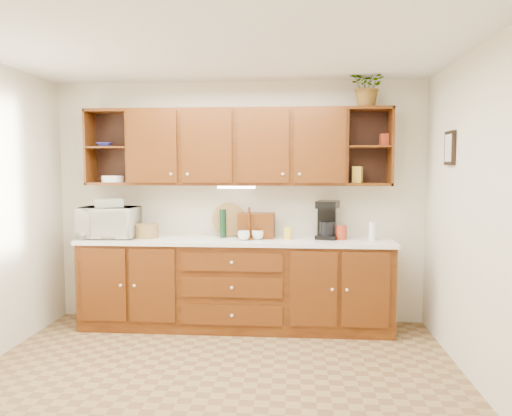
% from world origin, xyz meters
% --- Properties ---
extents(floor, '(4.00, 4.00, 0.00)m').
position_xyz_m(floor, '(0.00, 0.00, 0.00)').
color(floor, olive).
rests_on(floor, ground).
extents(ceiling, '(4.00, 4.00, 0.00)m').
position_xyz_m(ceiling, '(0.00, 0.00, 2.60)').
color(ceiling, white).
rests_on(ceiling, back_wall).
extents(back_wall, '(4.00, 0.00, 4.00)m').
position_xyz_m(back_wall, '(0.00, 1.75, 1.30)').
color(back_wall, beige).
rests_on(back_wall, floor).
extents(right_wall, '(0.00, 3.50, 3.50)m').
position_xyz_m(right_wall, '(2.00, 0.00, 1.30)').
color(right_wall, beige).
rests_on(right_wall, floor).
extents(base_cabinets, '(3.20, 0.60, 0.90)m').
position_xyz_m(base_cabinets, '(0.00, 1.45, 0.45)').
color(base_cabinets, '#381706').
rests_on(base_cabinets, floor).
extents(countertop, '(3.24, 0.64, 0.04)m').
position_xyz_m(countertop, '(0.00, 1.44, 0.92)').
color(countertop, white).
rests_on(countertop, base_cabinets).
extents(upper_cabinets, '(3.20, 0.33, 0.80)m').
position_xyz_m(upper_cabinets, '(0.01, 1.59, 1.89)').
color(upper_cabinets, '#381706').
rests_on(upper_cabinets, back_wall).
extents(undercabinet_light, '(0.40, 0.05, 0.02)m').
position_xyz_m(undercabinet_light, '(0.00, 1.53, 1.47)').
color(undercabinet_light, white).
rests_on(undercabinet_light, upper_cabinets).
extents(framed_picture, '(0.03, 0.24, 0.30)m').
position_xyz_m(framed_picture, '(1.98, 0.90, 1.85)').
color(framed_picture, black).
rests_on(framed_picture, right_wall).
extents(wicker_basket, '(0.28, 0.28, 0.14)m').
position_xyz_m(wicker_basket, '(-0.94, 1.44, 1.01)').
color(wicker_basket, olive).
rests_on(wicker_basket, countertop).
extents(microwave, '(0.60, 0.42, 0.32)m').
position_xyz_m(microwave, '(-1.33, 1.42, 1.10)').
color(microwave, '#EEE8CD').
rests_on(microwave, countertop).
extents(towel_stack, '(0.34, 0.30, 0.09)m').
position_xyz_m(towel_stack, '(-1.33, 1.42, 1.31)').
color(towel_stack, '#D6C064').
rests_on(towel_stack, microwave).
extents(wine_bottle, '(0.08, 0.08, 0.30)m').
position_xyz_m(wine_bottle, '(-0.14, 1.51, 1.09)').
color(wine_bottle, black).
rests_on(wine_bottle, countertop).
extents(woven_tray, '(0.38, 0.18, 0.36)m').
position_xyz_m(woven_tray, '(-0.09, 1.62, 0.95)').
color(woven_tray, olive).
rests_on(woven_tray, countertop).
extents(bread_box, '(0.38, 0.25, 0.26)m').
position_xyz_m(bread_box, '(0.21, 1.54, 1.07)').
color(bread_box, '#381706').
rests_on(bread_box, countertop).
extents(mug_tree, '(0.27, 0.28, 0.33)m').
position_xyz_m(mug_tree, '(0.15, 1.41, 0.99)').
color(mug_tree, '#381706').
rests_on(mug_tree, countertop).
extents(canister_red, '(0.14, 0.14, 0.14)m').
position_xyz_m(canister_red, '(1.09, 1.46, 1.01)').
color(canister_red, maroon).
rests_on(canister_red, countertop).
extents(canister_white, '(0.08, 0.08, 0.19)m').
position_xyz_m(canister_white, '(1.40, 1.41, 1.03)').
color(canister_white, white).
rests_on(canister_white, countertop).
extents(canister_yellow, '(0.09, 0.09, 0.12)m').
position_xyz_m(canister_yellow, '(0.55, 1.45, 1.00)').
color(canister_yellow, gold).
rests_on(canister_yellow, countertop).
extents(coffee_maker, '(0.27, 0.31, 0.39)m').
position_xyz_m(coffee_maker, '(0.95, 1.55, 1.13)').
color(coffee_maker, black).
rests_on(coffee_maker, countertop).
extents(bowl_stack, '(0.20, 0.20, 0.04)m').
position_xyz_m(bowl_stack, '(-1.42, 1.56, 1.92)').
color(bowl_stack, '#292B97').
rests_on(bowl_stack, upper_cabinets).
extents(plate_stack, '(0.26, 0.26, 0.07)m').
position_xyz_m(plate_stack, '(-1.34, 1.56, 1.56)').
color(plate_stack, white).
rests_on(plate_stack, upper_cabinets).
extents(pantry_box_yellow, '(0.12, 0.10, 0.17)m').
position_xyz_m(pantry_box_yellow, '(1.26, 1.58, 1.60)').
color(pantry_box_yellow, gold).
rests_on(pantry_box_yellow, upper_cabinets).
extents(pantry_box_red, '(0.09, 0.08, 0.12)m').
position_xyz_m(pantry_box_red, '(1.52, 1.56, 1.96)').
color(pantry_box_red, maroon).
rests_on(pantry_box_red, upper_cabinets).
extents(potted_plant, '(0.44, 0.40, 0.41)m').
position_xyz_m(potted_plant, '(1.35, 1.53, 2.49)').
color(potted_plant, '#999999').
rests_on(potted_plant, upper_cabinets).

